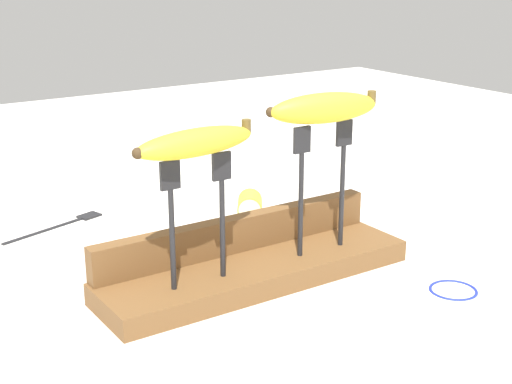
{
  "coord_description": "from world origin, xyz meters",
  "views": [
    {
      "loc": [
        -0.53,
        -0.79,
        0.43
      ],
      "look_at": [
        0.0,
        0.0,
        0.13
      ],
      "focal_mm": 52.51,
      "sensor_mm": 36.0,
      "label": 1
    }
  ],
  "objects_px": {
    "banana_raised_right": "(324,108)",
    "wire_coil": "(453,289)",
    "fork_stand_left": "(197,208)",
    "fork_fallen_near": "(65,223)",
    "banana_chunk_near": "(250,205)",
    "banana_raised_left": "(196,142)",
    "fork_stand_right": "(322,176)"
  },
  "relations": [
    {
      "from": "banana_raised_right",
      "to": "wire_coil",
      "type": "bearing_deg",
      "value": -56.01
    },
    {
      "from": "fork_stand_left",
      "to": "fork_fallen_near",
      "type": "xyz_separation_m",
      "value": [
        -0.04,
        0.39,
        -0.13
      ]
    },
    {
      "from": "fork_fallen_near",
      "to": "banana_chunk_near",
      "type": "bearing_deg",
      "value": -26.42
    },
    {
      "from": "banana_raised_left",
      "to": "banana_raised_right",
      "type": "xyz_separation_m",
      "value": [
        0.2,
        0.0,
        0.02
      ]
    },
    {
      "from": "banana_raised_left",
      "to": "fork_stand_right",
      "type": "bearing_deg",
      "value": 0.0
    },
    {
      "from": "banana_raised_right",
      "to": "wire_coil",
      "type": "xyz_separation_m",
      "value": [
        0.11,
        -0.16,
        -0.23
      ]
    },
    {
      "from": "fork_stand_left",
      "to": "wire_coil",
      "type": "xyz_separation_m",
      "value": [
        0.3,
        -0.16,
        -0.13
      ]
    },
    {
      "from": "fork_stand_left",
      "to": "banana_raised_right",
      "type": "height_order",
      "value": "banana_raised_right"
    },
    {
      "from": "fork_stand_right",
      "to": "banana_raised_left",
      "type": "distance_m",
      "value": 0.21
    },
    {
      "from": "fork_stand_right",
      "to": "banana_raised_right",
      "type": "relative_size",
      "value": 1.11
    },
    {
      "from": "fork_stand_right",
      "to": "banana_chunk_near",
      "type": "relative_size",
      "value": 2.62
    },
    {
      "from": "fork_stand_left",
      "to": "wire_coil",
      "type": "distance_m",
      "value": 0.37
    },
    {
      "from": "fork_fallen_near",
      "to": "banana_chunk_near",
      "type": "distance_m",
      "value": 0.31
    },
    {
      "from": "fork_stand_left",
      "to": "banana_raised_left",
      "type": "relative_size",
      "value": 0.96
    },
    {
      "from": "wire_coil",
      "to": "banana_chunk_near",
      "type": "bearing_deg",
      "value": 99.14
    },
    {
      "from": "fork_fallen_near",
      "to": "banana_chunk_near",
      "type": "relative_size",
      "value": 2.63
    },
    {
      "from": "fork_stand_right",
      "to": "banana_raised_left",
      "type": "height_order",
      "value": "banana_raised_left"
    },
    {
      "from": "fork_stand_right",
      "to": "fork_fallen_near",
      "type": "distance_m",
      "value": 0.47
    },
    {
      "from": "fork_stand_left",
      "to": "banana_chunk_near",
      "type": "bearing_deg",
      "value": 45.76
    },
    {
      "from": "fork_stand_right",
      "to": "banana_raised_left",
      "type": "xyz_separation_m",
      "value": [
        -0.2,
        -0.0,
        0.07
      ]
    },
    {
      "from": "fork_stand_left",
      "to": "fork_stand_right",
      "type": "xyz_separation_m",
      "value": [
        0.2,
        -0.0,
        0.01
      ]
    },
    {
      "from": "banana_raised_left",
      "to": "banana_chunk_near",
      "type": "relative_size",
      "value": 2.48
    },
    {
      "from": "banana_chunk_near",
      "to": "wire_coil",
      "type": "height_order",
      "value": "banana_chunk_near"
    },
    {
      "from": "banana_raised_left",
      "to": "banana_chunk_near",
      "type": "xyz_separation_m",
      "value": [
        0.24,
        0.25,
        -0.19
      ]
    },
    {
      "from": "banana_raised_left",
      "to": "fork_fallen_near",
      "type": "relative_size",
      "value": 0.94
    },
    {
      "from": "fork_stand_right",
      "to": "fork_fallen_near",
      "type": "bearing_deg",
      "value": 121.85
    },
    {
      "from": "banana_raised_right",
      "to": "banana_chunk_near",
      "type": "xyz_separation_m",
      "value": [
        0.04,
        0.25,
        -0.21
      ]
    },
    {
      "from": "fork_stand_left",
      "to": "fork_fallen_near",
      "type": "bearing_deg",
      "value": 95.97
    },
    {
      "from": "banana_raised_left",
      "to": "wire_coil",
      "type": "xyz_separation_m",
      "value": [
        0.3,
        -0.16,
        -0.21
      ]
    },
    {
      "from": "banana_chunk_near",
      "to": "banana_raised_right",
      "type": "bearing_deg",
      "value": -99.4
    },
    {
      "from": "fork_fallen_near",
      "to": "wire_coil",
      "type": "xyz_separation_m",
      "value": [
        0.34,
        -0.54,
        -0.0
      ]
    },
    {
      "from": "banana_raised_left",
      "to": "fork_fallen_near",
      "type": "height_order",
      "value": "banana_raised_left"
    }
  ]
}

